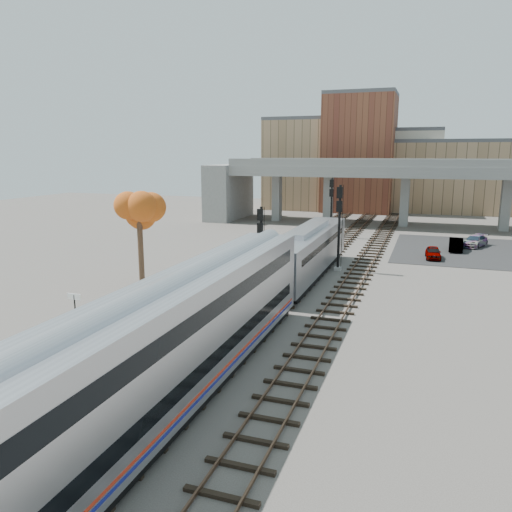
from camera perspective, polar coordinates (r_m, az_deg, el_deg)
The scene contains 17 objects.
ground at distance 32.55m, azimuth -0.45°, elevation -6.78°, with size 160.00×160.00×0.00m, color #47423D.
platform at distance 35.48m, azimuth -11.59°, elevation -5.15°, with size 4.50×60.00×0.35m, color #9E9E99.
yellow_strip at distance 34.53m, azimuth -8.87°, elevation -5.21°, with size 0.70×60.00×0.01m, color yellow.
tracks at distance 43.84m, azimuth 6.22°, elevation -1.87°, with size 10.70×95.00×0.25m.
overpass at distance 74.40m, azimuth 15.11°, elevation 7.83°, with size 54.00×12.00×9.50m.
buildings_far at distance 96.10m, azimuth 13.97°, elevation 9.91°, with size 43.00×21.00×20.60m.
parking_lot at distance 58.10m, azimuth 22.45°, elevation 0.60°, with size 14.00×18.00×0.04m, color black.
locomotive at distance 41.99m, azimuth 5.93°, elevation 0.60°, with size 3.02×19.05×4.10m.
coach at distance 21.26m, azimuth -8.51°, elevation -9.15°, with size 3.03×25.00×5.00m.
signal_mast_near at distance 36.65m, azimuth 0.55°, elevation 0.39°, with size 0.60×0.64×6.51m.
signal_mast_mid at distance 44.49m, azimuth 9.46°, elevation 3.21°, with size 0.60×0.64×7.60m.
signal_mast_far at distance 62.69m, azimuth 8.58°, elevation 5.47°, with size 0.60×0.64×7.28m.
station_sign at distance 29.82m, azimuth -20.00°, elevation -5.26°, with size 0.90×0.08×2.27m.
tree at distance 40.14m, azimuth -13.21°, elevation 4.48°, with size 3.60×3.60×7.39m.
car_a at distance 52.36m, azimuth 19.59°, elevation 0.37°, with size 1.42×3.54×1.20m, color #99999E.
car_b at distance 57.47m, azimuth 21.88°, elevation 1.22°, with size 1.40×4.01×1.32m, color #99999E.
car_c at distance 60.74m, azimuth 23.72°, elevation 1.58°, with size 1.79×4.41×1.28m, color #99999E.
Camera 1 is at (10.40, -29.06, 10.32)m, focal length 35.00 mm.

